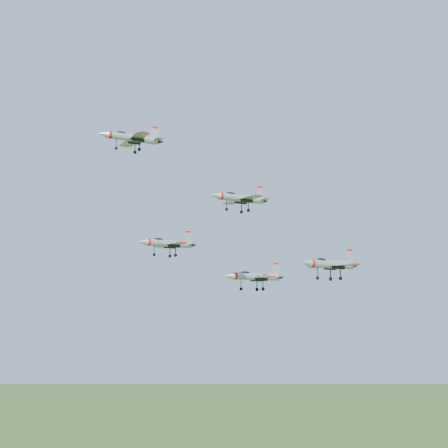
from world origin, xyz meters
name	(u,v)px	position (x,y,z in m)	size (l,w,h in m)	color
jet_lead	(131,138)	(-17.22, 8.64, 146.66)	(12.75, 10.46, 3.42)	#94999F
jet_left_high	(167,243)	(-12.59, 1.84, 126.73)	(11.47, 9.51, 3.06)	#94999F
jet_right_high	(239,198)	(-6.92, -13.74, 132.62)	(10.85, 8.99, 2.90)	#94999F
jet_left_low	(254,276)	(5.97, 3.91, 121.58)	(12.92, 10.63, 3.46)	#94999F
jet_right_low	(330,264)	(8.95, -15.50, 122.71)	(12.73, 10.59, 3.40)	#94999F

